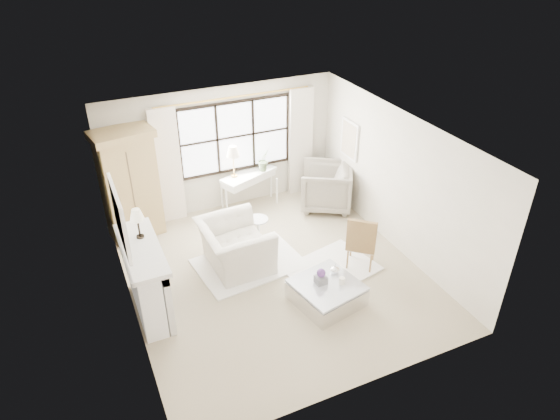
% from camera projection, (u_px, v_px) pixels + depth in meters
% --- Properties ---
extents(floor, '(5.50, 5.50, 0.00)m').
position_uv_depth(floor, '(275.00, 274.00, 9.06)').
color(floor, tan).
rests_on(floor, ground).
extents(ceiling, '(5.50, 5.50, 0.00)m').
position_uv_depth(ceiling, '(274.00, 136.00, 7.67)').
color(ceiling, white).
rests_on(ceiling, ground).
extents(wall_back, '(5.00, 0.00, 5.00)m').
position_uv_depth(wall_back, '(222.00, 149.00, 10.51)').
color(wall_back, beige).
rests_on(wall_back, ground).
extents(wall_front, '(5.00, 0.00, 5.00)m').
position_uv_depth(wall_front, '(364.00, 314.00, 6.21)').
color(wall_front, beige).
rests_on(wall_front, ground).
extents(wall_left, '(0.00, 5.50, 5.50)m').
position_uv_depth(wall_left, '(123.00, 246.00, 7.48)').
color(wall_left, white).
rests_on(wall_left, ground).
extents(wall_right, '(0.00, 5.50, 5.50)m').
position_uv_depth(wall_right, '(398.00, 182.00, 9.25)').
color(wall_right, silver).
rests_on(wall_right, ground).
extents(window_pane, '(2.40, 0.02, 1.50)m').
position_uv_depth(window_pane, '(235.00, 136.00, 10.47)').
color(window_pane, white).
rests_on(window_pane, wall_back).
extents(window_frame, '(2.50, 0.04, 1.50)m').
position_uv_depth(window_frame, '(235.00, 137.00, 10.46)').
color(window_frame, black).
rests_on(window_frame, wall_back).
extents(curtain_rod, '(3.30, 0.04, 0.04)m').
position_uv_depth(curtain_rod, '(234.00, 97.00, 9.97)').
color(curtain_rod, gold).
rests_on(curtain_rod, wall_back).
extents(curtain_left, '(0.55, 0.10, 2.47)m').
position_uv_depth(curtain_left, '(168.00, 167.00, 10.06)').
color(curtain_left, silver).
rests_on(curtain_left, ground).
extents(curtain_right, '(0.55, 0.10, 2.47)m').
position_uv_depth(curtain_right, '(301.00, 142.00, 11.13)').
color(curtain_right, beige).
rests_on(curtain_right, ground).
extents(fireplace, '(0.58, 1.66, 1.26)m').
position_uv_depth(fireplace, '(144.00, 279.00, 7.92)').
color(fireplace, silver).
rests_on(fireplace, ground).
extents(mirror_frame, '(0.05, 1.15, 0.95)m').
position_uv_depth(mirror_frame, '(119.00, 218.00, 7.23)').
color(mirror_frame, white).
rests_on(mirror_frame, wall_left).
extents(mirror_glass, '(0.02, 1.00, 0.80)m').
position_uv_depth(mirror_glass, '(121.00, 218.00, 7.25)').
color(mirror_glass, silver).
rests_on(mirror_glass, wall_left).
extents(art_frame, '(0.04, 0.62, 0.82)m').
position_uv_depth(art_frame, '(350.00, 139.00, 10.46)').
color(art_frame, white).
rests_on(art_frame, wall_right).
extents(art_canvas, '(0.01, 0.52, 0.72)m').
position_uv_depth(art_canvas, '(349.00, 140.00, 10.45)').
color(art_canvas, beige).
rests_on(art_canvas, wall_right).
extents(mantel_lamp, '(0.22, 0.22, 0.51)m').
position_uv_depth(mantel_lamp, '(137.00, 216.00, 7.64)').
color(mantel_lamp, black).
rests_on(mantel_lamp, fireplace).
extents(armoire, '(1.23, 0.89, 2.24)m').
position_uv_depth(armoire, '(130.00, 184.00, 9.63)').
color(armoire, tan).
rests_on(armoire, floor).
extents(console_table, '(1.37, 0.90, 0.80)m').
position_uv_depth(console_table, '(249.00, 189.00, 10.98)').
color(console_table, white).
rests_on(console_table, floor).
extents(console_lamp, '(0.28, 0.28, 0.69)m').
position_uv_depth(console_lamp, '(233.00, 152.00, 10.37)').
color(console_lamp, '#BB8F41').
rests_on(console_lamp, console_table).
extents(orchid_plant, '(0.34, 0.31, 0.49)m').
position_uv_depth(orchid_plant, '(264.00, 160.00, 10.78)').
color(orchid_plant, '#5A714B').
rests_on(orchid_plant, console_table).
extents(side_table, '(0.40, 0.40, 0.51)m').
position_uv_depth(side_table, '(258.00, 226.00, 9.83)').
color(side_table, white).
rests_on(side_table, floor).
extents(rug_left, '(2.04, 1.55, 0.03)m').
position_uv_depth(rug_left, '(249.00, 263.00, 9.32)').
color(rug_left, white).
rests_on(rug_left, floor).
extents(rug_right, '(1.77, 1.48, 0.03)m').
position_uv_depth(rug_right, '(331.00, 269.00, 9.18)').
color(rug_right, white).
rests_on(rug_right, floor).
extents(club_armchair, '(1.19, 1.35, 0.86)m').
position_uv_depth(club_armchair, '(235.00, 246.00, 9.08)').
color(club_armchair, beige).
rests_on(club_armchair, floor).
extents(wingback_chair, '(1.46, 1.45, 0.98)m').
position_uv_depth(wingback_chair, '(326.00, 187.00, 10.90)').
color(wingback_chair, gray).
rests_on(wingback_chair, floor).
extents(french_chair, '(0.68, 0.68, 1.08)m').
position_uv_depth(french_chair, '(361.00, 252.00, 9.12)').
color(french_chair, olive).
rests_on(french_chair, floor).
extents(coffee_table, '(1.18, 1.18, 0.38)m').
position_uv_depth(coffee_table, '(326.00, 293.00, 8.34)').
color(coffee_table, silver).
rests_on(coffee_table, floor).
extents(planter_box, '(0.18, 0.18, 0.13)m').
position_uv_depth(planter_box, '(321.00, 280.00, 8.22)').
color(planter_box, slate).
rests_on(planter_box, coffee_table).
extents(planter_flowers, '(0.15, 0.15, 0.15)m').
position_uv_depth(planter_flowers, '(321.00, 273.00, 8.15)').
color(planter_flowers, '#593078').
rests_on(planter_flowers, planter_box).
extents(pillar_candle, '(0.10, 0.10, 0.12)m').
position_uv_depth(pillar_candle, '(342.00, 281.00, 8.21)').
color(pillar_candle, white).
rests_on(pillar_candle, coffee_table).
extents(coffee_vase, '(0.20, 0.20, 0.17)m').
position_uv_depth(coffee_vase, '(335.00, 269.00, 8.44)').
color(coffee_vase, white).
rests_on(coffee_vase, coffee_table).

